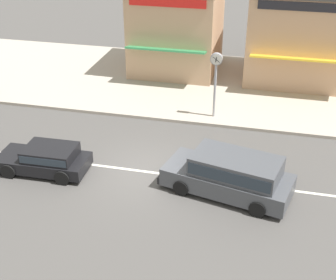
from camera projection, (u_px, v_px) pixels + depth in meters
name	position (u px, v px, depth m)	size (l,w,h in m)	color
ground_plane	(144.00, 171.00, 18.76)	(160.00, 160.00, 0.00)	#4C4947
lane_centre_stripe	(144.00, 171.00, 18.76)	(50.40, 0.14, 0.01)	silver
kerb_strip	(189.00, 83.00, 26.81)	(68.00, 10.00, 0.15)	#ADA393
minivan_dark_grey_2	(231.00, 173.00, 17.09)	(5.09, 2.89, 1.56)	#47494F
hatchback_black_5	(46.00, 158.00, 18.52)	(3.76, 1.80, 1.10)	black
street_clock	(216.00, 71.00, 21.72)	(0.57, 0.22, 3.20)	#9E9EA3
shopfront_corner_warung	(303.00, 33.00, 26.16)	(6.07, 5.90, 5.17)	tan
shopfront_mid_block	(177.00, 27.00, 27.55)	(4.98, 5.93, 5.04)	tan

